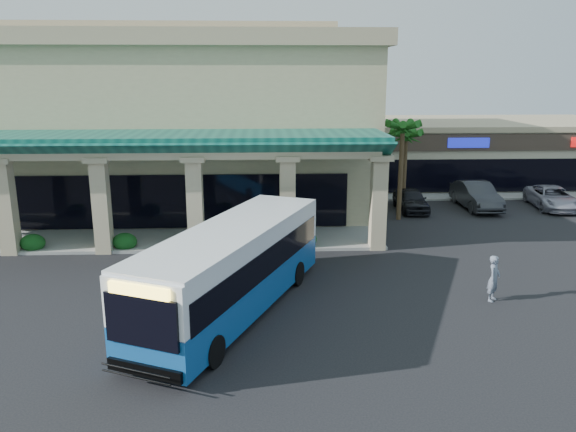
{
  "coord_description": "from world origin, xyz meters",
  "views": [
    {
      "loc": [
        0.3,
        -21.58,
        8.52
      ],
      "look_at": [
        1.45,
        3.41,
        2.2
      ],
      "focal_mm": 35.0,
      "sensor_mm": 36.0,
      "label": 1
    }
  ],
  "objects_px": {
    "transit_bus": "(233,270)",
    "car_gray": "(552,198)",
    "car_silver": "(411,200)",
    "pedestrian": "(494,278)",
    "car_white": "(476,195)"
  },
  "relations": [
    {
      "from": "pedestrian",
      "to": "car_silver",
      "type": "relative_size",
      "value": 0.43
    },
    {
      "from": "transit_bus",
      "to": "pedestrian",
      "type": "height_order",
      "value": "transit_bus"
    },
    {
      "from": "pedestrian",
      "to": "car_gray",
      "type": "xyz_separation_m",
      "value": [
        10.07,
        15.08,
        -0.19
      ]
    },
    {
      "from": "transit_bus",
      "to": "car_gray",
      "type": "relative_size",
      "value": 2.27
    },
    {
      "from": "transit_bus",
      "to": "pedestrian",
      "type": "bearing_deg",
      "value": 27.4
    },
    {
      "from": "transit_bus",
      "to": "car_silver",
      "type": "relative_size",
      "value": 2.74
    },
    {
      "from": "transit_bus",
      "to": "car_gray",
      "type": "height_order",
      "value": "transit_bus"
    },
    {
      "from": "car_silver",
      "to": "pedestrian",
      "type": "bearing_deg",
      "value": -92.03
    },
    {
      "from": "pedestrian",
      "to": "car_gray",
      "type": "height_order",
      "value": "pedestrian"
    },
    {
      "from": "car_gray",
      "to": "car_silver",
      "type": "bearing_deg",
      "value": -171.03
    },
    {
      "from": "car_silver",
      "to": "car_gray",
      "type": "relative_size",
      "value": 0.83
    },
    {
      "from": "car_silver",
      "to": "car_gray",
      "type": "bearing_deg",
      "value": 1.95
    },
    {
      "from": "car_silver",
      "to": "car_white",
      "type": "distance_m",
      "value": 4.43
    },
    {
      "from": "transit_bus",
      "to": "car_silver",
      "type": "xyz_separation_m",
      "value": [
        10.61,
        15.48,
        -0.9
      ]
    },
    {
      "from": "transit_bus",
      "to": "car_silver",
      "type": "bearing_deg",
      "value": 79.3
    }
  ]
}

